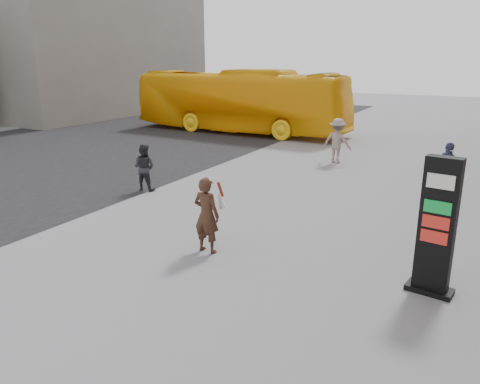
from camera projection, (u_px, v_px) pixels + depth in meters
The scene contains 9 objects.
ground at pixel (220, 265), 10.05m from camera, with size 100.00×100.00×0.00m, color #9E9EA3.
road at pixel (23, 159), 20.26m from camera, with size 16.00×60.00×0.01m, color black.
bg_building_far at pixel (88, 47), 36.57m from camera, with size 10.00×18.00×10.00m, color gray.
info_pylon at pixel (437, 227), 8.53m from camera, with size 0.89×0.53×2.63m.
woman at pixel (207, 214), 10.50m from camera, with size 0.67×0.61×1.76m.
bus at pixel (239, 101), 27.14m from camera, with size 3.01×12.88×3.59m, color yellow.
pedestrian_a at pixel (144, 167), 15.44m from camera, with size 0.76×0.59×1.56m, color #292A2F.
pedestrian_b at pixel (337, 141), 19.38m from camera, with size 1.20×0.69×1.86m, color gray.
pedestrian_c at pixel (447, 169), 14.98m from camera, with size 0.99×0.41×1.69m, color #3A3E63.
Camera 1 is at (4.82, -7.87, 4.32)m, focal length 35.00 mm.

